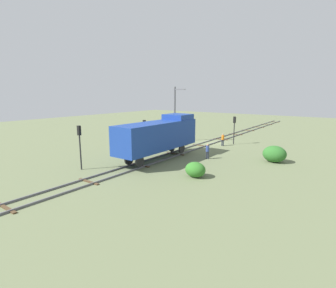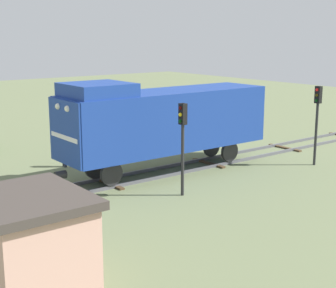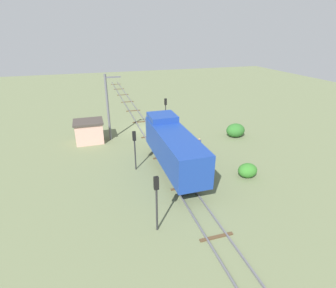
{
  "view_description": "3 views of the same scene",
  "coord_description": "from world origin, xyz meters",
  "views": [
    {
      "loc": [
        -17.4,
        34.66,
        7.18
      ],
      "look_at": [
        0.36,
        10.43,
        1.35
      ],
      "focal_mm": 28.0,
      "sensor_mm": 36.0,
      "label": 1
    },
    {
      "loc": [
        20.04,
        -2.49,
        6.9
      ],
      "look_at": [
        1.37,
        11.86,
        1.84
      ],
      "focal_mm": 55.0,
      "sensor_mm": 36.0,
      "label": 2
    },
    {
      "loc": [
        7.1,
        33.98,
        12.76
      ],
      "look_at": [
        -0.34,
        9.83,
        1.75
      ],
      "focal_mm": 28.0,
      "sensor_mm": 36.0,
      "label": 3
    }
  ],
  "objects": [
    {
      "name": "ground_plane",
      "position": [
        0.0,
        0.0,
        0.0
      ],
      "size": [
        112.94,
        112.94,
        0.0
      ],
      "primitive_type": "plane",
      "color": "#66704C"
    },
    {
      "name": "railway_track",
      "position": [
        0.0,
        -0.0,
        0.07
      ],
      "size": [
        2.4,
        75.29,
        0.16
      ],
      "color": "#595960",
      "rests_on": "ground"
    },
    {
      "name": "locomotive",
      "position": [
        0.0,
        12.6,
        2.77
      ],
      "size": [
        2.9,
        11.6,
        4.6
      ],
      "color": "navy",
      "rests_on": "railway_track"
    },
    {
      "name": "traffic_signal_near",
      "position": [
        -3.2,
        -0.62,
        2.77
      ],
      "size": [
        0.32,
        0.34,
        3.97
      ],
      "color": "#262628",
      "rests_on": "ground"
    },
    {
      "name": "traffic_signal_mid",
      "position": [
        3.4,
        11.08,
        2.81
      ],
      "size": [
        0.32,
        0.34,
        4.03
      ],
      "color": "#262628",
      "rests_on": "ground"
    },
    {
      "name": "traffic_signal_far",
      "position": [
        3.6,
        20.05,
        2.94
      ],
      "size": [
        0.32,
        0.34,
        4.23
      ],
      "color": "#262628",
      "rests_on": "ground"
    },
    {
      "name": "worker_near_track",
      "position": [
        -2.4,
        1.31,
        1.0
      ],
      "size": [
        0.38,
        0.38,
        1.7
      ],
      "rotation": [
        0.0,
        0.0,
        3.22
      ],
      "color": "#262B38",
      "rests_on": "ground"
    },
    {
      "name": "worker_by_signal",
      "position": [
        -4.2,
        9.24,
        1.0
      ],
      "size": [
        0.38,
        0.38,
        1.7
      ],
      "rotation": [
        0.0,
        0.0,
        2.38
      ],
      "color": "#262B38",
      "rests_on": "ground"
    },
    {
      "name": "catenary_mast",
      "position": [
        4.94,
        2.41,
        4.31
      ],
      "size": [
        1.94,
        0.28,
        8.13
      ],
      "color": "#595960",
      "rests_on": "ground"
    },
    {
      "name": "relay_hut",
      "position": [
        7.5,
        2.47,
        1.39
      ],
      "size": [
        3.5,
        2.9,
        2.74
      ],
      "color": "#D19E8C",
      "rests_on": "ground"
    },
    {
      "name": "bush_near",
      "position": [
        7.46,
        2.16,
        1.01
      ],
      "size": [
        2.78,
        2.28,
        2.02
      ],
      "primitive_type": "ellipsoid",
      "color": "#2F7D26",
      "rests_on": "ground"
    },
    {
      "name": "bush_mid",
      "position": [
        -10.56,
        6.27,
        0.88
      ],
      "size": [
        2.42,
        1.98,
        1.76
      ],
      "primitive_type": "ellipsoid",
      "color": "#2B6526",
      "rests_on": "ground"
    },
    {
      "name": "bush_far",
      "position": [
        -6.38,
        15.61,
        0.67
      ],
      "size": [
        1.84,
        1.51,
        1.34
      ],
      "primitive_type": "ellipsoid",
      "color": "#317126",
      "rests_on": "ground"
    }
  ]
}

